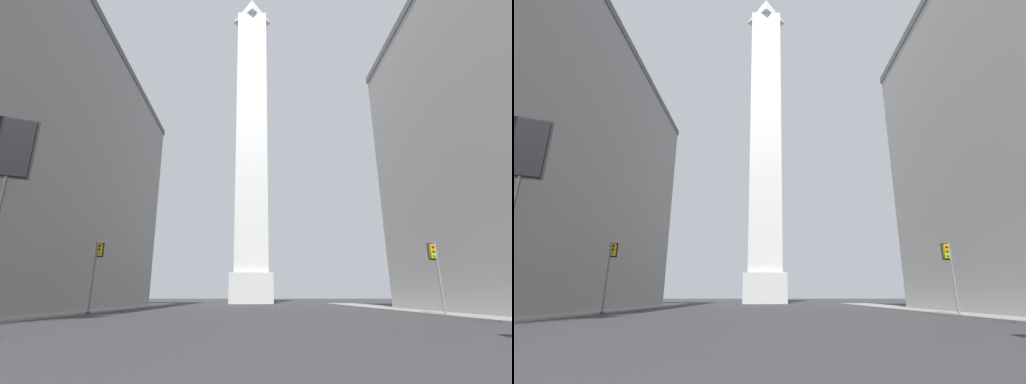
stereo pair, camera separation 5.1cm
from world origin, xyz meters
The scene contains 5 objects.
sidewalk_left centered at (-16.86, 25.46, 0.07)m, with size 5.00×84.88×0.15m, color gray.
sidewalk_right centered at (16.86, 25.46, 0.07)m, with size 5.00×84.88×0.15m, color gray.
obelisk centered at (0.00, 70.73, 37.16)m, with size 8.66×8.66×77.26m.
traffic_light_mid_left centered at (-14.12, 30.10, 4.11)m, with size 0.76×0.52×6.25m.
traffic_light_mid_right centered at (14.58, 25.49, 3.69)m, with size 0.78×0.50×5.59m.
Camera 1 is at (-0.03, -1.74, 1.49)m, focal length 24.00 mm.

